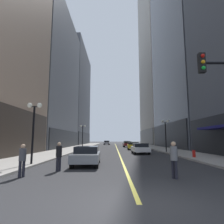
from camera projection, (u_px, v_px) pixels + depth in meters
ground_plane at (117, 148)px, 40.02m from camera, size 200.00×200.00×0.00m
sidewalk_left at (78, 147)px, 40.08m from camera, size 4.50×78.00×0.15m
sidewalk_right at (156, 147)px, 39.98m from camera, size 4.50×78.00×0.15m
lane_centre_stripe at (117, 148)px, 40.02m from camera, size 0.16×70.00×0.01m
building_left_mid at (43, 79)px, 41.72m from camera, size 11.60×24.00×29.85m
building_left_far at (64, 97)px, 67.23m from camera, size 15.72×26.00×33.49m
building_right_mid at (191, 47)px, 42.59m from camera, size 12.83×24.00×45.06m
building_right_far at (159, 24)px, 70.98m from camera, size 12.14×26.00×89.62m
storefront_awning_right at (218, 127)px, 18.77m from camera, size 1.60×6.05×3.12m
car_grey at (87, 155)px, 13.64m from camera, size 1.97×4.33×1.32m
car_white at (140, 148)px, 23.98m from camera, size 1.96×4.12×1.32m
car_yellow at (133, 145)px, 33.70m from camera, size 2.13×4.62×1.32m
car_maroon at (127, 144)px, 44.22m from camera, size 1.98×4.57×1.32m
car_black at (126, 143)px, 54.16m from camera, size 1.72×4.65×1.32m
car_silver at (107, 142)px, 61.66m from camera, size 1.97×4.46×1.32m
pedestrian_in_black_coat at (59, 154)px, 11.08m from camera, size 0.48×0.48×1.66m
pedestrian_with_orange_bag at (22, 158)px, 9.34m from camera, size 0.46×0.46×1.60m
pedestrian_in_grey_suit at (174, 157)px, 9.02m from camera, size 0.48×0.48×1.73m
street_lamp_left_near at (34, 119)px, 13.49m from camera, size 1.06×0.36×4.43m
street_lamp_left_far at (83, 131)px, 35.09m from camera, size 1.06×0.36×4.43m
street_lamp_right_mid at (165, 129)px, 25.86m from camera, size 1.06×0.36×4.43m
fire_hydrant_right at (194, 154)px, 17.91m from camera, size 0.28×0.28×0.80m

